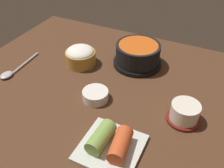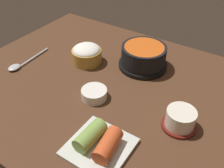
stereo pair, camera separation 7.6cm
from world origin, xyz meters
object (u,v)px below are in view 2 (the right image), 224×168
(stone_pot, at_px, (143,57))
(kimchi_plate, at_px, (99,143))
(rice_bowl, at_px, (87,54))
(spoon, at_px, (21,64))
(tea_cup_with_saucer, at_px, (180,119))
(banchan_cup_center, at_px, (94,93))

(stone_pot, xyz_separation_m, kimchi_plate, (0.08, -0.38, -0.02))
(rice_bowl, xyz_separation_m, spoon, (-0.18, -0.15, -0.03))
(tea_cup_with_saucer, relative_size, spoon, 0.50)
(banchan_cup_center, relative_size, kimchi_plate, 0.53)
(stone_pot, height_order, kimchi_plate, stone_pot)
(kimchi_plate, bearing_deg, banchan_cup_center, 129.98)
(tea_cup_with_saucer, height_order, banchan_cup_center, tea_cup_with_saucer)
(stone_pot, xyz_separation_m, banchan_cup_center, (-0.04, -0.23, -0.02))
(rice_bowl, bearing_deg, kimchi_plate, -48.03)
(stone_pot, relative_size, spoon, 0.93)
(banchan_cup_center, bearing_deg, spoon, -179.01)
(rice_bowl, distance_m, tea_cup_with_saucer, 0.41)
(stone_pot, relative_size, tea_cup_with_saucer, 1.85)
(rice_bowl, xyz_separation_m, banchan_cup_center, (0.14, -0.15, -0.02))
(tea_cup_with_saucer, bearing_deg, kimchi_plate, -128.05)
(rice_bowl, height_order, kimchi_plate, rice_bowl)
(banchan_cup_center, bearing_deg, rice_bowl, 133.84)
(spoon, bearing_deg, stone_pot, 32.74)
(spoon, bearing_deg, rice_bowl, 39.24)
(stone_pot, bearing_deg, spoon, -147.26)
(banchan_cup_center, distance_m, kimchi_plate, 0.19)
(banchan_cup_center, relative_size, spoon, 0.42)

